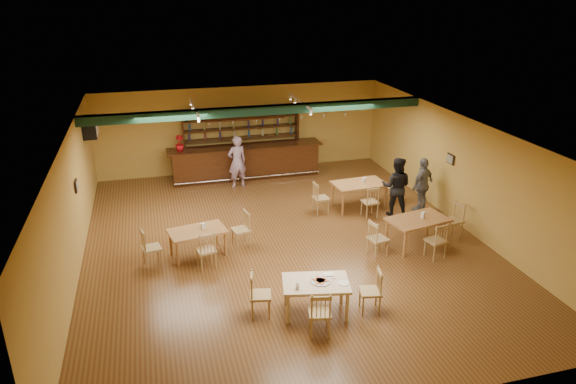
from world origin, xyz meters
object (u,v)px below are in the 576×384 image
object	(u,v)px
dining_table_c	(198,243)
patron_right_a	(396,187)
patron_bar	(237,162)
dining_table_b	(359,195)
dining_table_d	(417,232)
bar_counter	(246,162)
near_table	(316,297)

from	to	relation	value
dining_table_c	patron_right_a	bearing A→B (deg)	-1.09
patron_bar	dining_table_b	bearing A→B (deg)	126.89
dining_table_c	patron_bar	bearing A→B (deg)	57.52
patron_bar	patron_right_a	xyz separation A→B (m)	(4.00, -3.46, 0.01)
dining_table_b	patron_bar	size ratio (longest dim) A/B	0.90
dining_table_d	dining_table_c	bearing A→B (deg)	159.11
bar_counter	dining_table_c	xyz separation A→B (m)	(-2.21, -5.27, -0.23)
near_table	patron_bar	xyz separation A→B (m)	(-0.27, 7.53, 0.51)
dining_table_b	near_table	distance (m)	5.68
dining_table_b	near_table	xyz separation A→B (m)	(-2.92, -4.87, -0.03)
near_table	patron_right_a	size ratio (longest dim) A/B	0.76
dining_table_b	dining_table_d	distance (m)	2.76
bar_counter	dining_table_b	xyz separation A→B (m)	(2.76, -3.49, -0.18)
bar_counter	dining_table_d	bearing A→B (deg)	-62.39
dining_table_b	near_table	bearing A→B (deg)	-125.18
near_table	dining_table_d	bearing A→B (deg)	43.93
dining_table_b	dining_table_d	xyz separation A→B (m)	(0.48, -2.72, -0.01)
dining_table_b	patron_right_a	world-z (taller)	patron_right_a
bar_counter	patron_right_a	bearing A→B (deg)	-50.26
near_table	dining_table_c	bearing A→B (deg)	135.16
dining_table_b	near_table	world-z (taller)	dining_table_b
dining_table_b	near_table	size ratio (longest dim) A/B	1.16
dining_table_b	patron_right_a	distance (m)	1.23
dining_table_c	dining_table_d	bearing A→B (deg)	-20.51
dining_table_c	near_table	world-z (taller)	near_table
bar_counter	near_table	bearing A→B (deg)	-91.11
bar_counter	dining_table_b	size ratio (longest dim) A/B	3.42
dining_table_d	patron_bar	distance (m)	6.54
bar_counter	patron_right_a	distance (m)	5.58
near_table	patron_right_a	distance (m)	5.54
dining_table_d	patron_bar	xyz separation A→B (m)	(-3.68, 5.38, 0.49)
dining_table_c	patron_right_a	xyz separation A→B (m)	(5.77, 0.98, 0.53)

